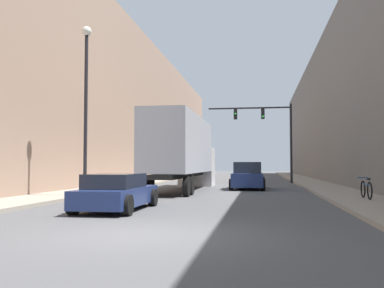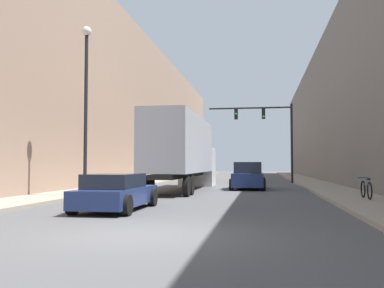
{
  "view_description": "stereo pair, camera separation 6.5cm",
  "coord_description": "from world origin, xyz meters",
  "px_view_note": "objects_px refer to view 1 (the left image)",
  "views": [
    {
      "loc": [
        2.62,
        -9.11,
        1.53
      ],
      "look_at": [
        -0.58,
        11.02,
        2.53
      ],
      "focal_mm": 40.0,
      "sensor_mm": 36.0,
      "label": 1
    },
    {
      "loc": [
        2.69,
        -9.1,
        1.53
      ],
      "look_at": [
        -0.58,
        11.02,
        2.53
      ],
      "focal_mm": 40.0,
      "sensor_mm": 36.0,
      "label": 2
    }
  ],
  "objects_px": {
    "parked_bicycle": "(366,189)",
    "street_lamp": "(86,90)",
    "sedan_car": "(117,192)",
    "traffic_signal_gantry": "(271,128)",
    "semi_truck": "(184,150)",
    "suv_car": "(248,176)"
  },
  "relations": [
    {
      "from": "semi_truck",
      "to": "suv_car",
      "type": "height_order",
      "value": "semi_truck"
    },
    {
      "from": "suv_car",
      "to": "sedan_car",
      "type": "bearing_deg",
      "value": -106.79
    },
    {
      "from": "parked_bicycle",
      "to": "street_lamp",
      "type": "bearing_deg",
      "value": 179.68
    },
    {
      "from": "sedan_car",
      "to": "traffic_signal_gantry",
      "type": "xyz_separation_m",
      "value": [
        5.76,
        23.03,
        4.07
      ]
    },
    {
      "from": "traffic_signal_gantry",
      "to": "parked_bicycle",
      "type": "relative_size",
      "value": 3.91
    },
    {
      "from": "sedan_car",
      "to": "street_lamp",
      "type": "xyz_separation_m",
      "value": [
        -3.06,
        4.5,
        4.38
      ]
    },
    {
      "from": "sedan_car",
      "to": "suv_car",
      "type": "distance_m",
      "value": 14.0
    },
    {
      "from": "sedan_car",
      "to": "traffic_signal_gantry",
      "type": "bearing_deg",
      "value": 75.97
    },
    {
      "from": "semi_truck",
      "to": "parked_bicycle",
      "type": "relative_size",
      "value": 7.09
    },
    {
      "from": "parked_bicycle",
      "to": "suv_car",
      "type": "bearing_deg",
      "value": 119.29
    },
    {
      "from": "parked_bicycle",
      "to": "semi_truck",
      "type": "bearing_deg",
      "value": 141.4
    },
    {
      "from": "traffic_signal_gantry",
      "to": "parked_bicycle",
      "type": "distance_m",
      "value": 19.35
    },
    {
      "from": "suv_car",
      "to": "semi_truck",
      "type": "bearing_deg",
      "value": -153.15
    },
    {
      "from": "suv_car",
      "to": "traffic_signal_gantry",
      "type": "relative_size",
      "value": 0.68
    },
    {
      "from": "traffic_signal_gantry",
      "to": "street_lamp",
      "type": "bearing_deg",
      "value": -115.44
    },
    {
      "from": "street_lamp",
      "to": "semi_truck",
      "type": "bearing_deg",
      "value": 64.67
    },
    {
      "from": "suv_car",
      "to": "traffic_signal_gantry",
      "type": "bearing_deg",
      "value": 79.92
    },
    {
      "from": "sedan_car",
      "to": "semi_truck",
      "type": "bearing_deg",
      "value": 88.78
    },
    {
      "from": "semi_truck",
      "to": "suv_car",
      "type": "distance_m",
      "value": 4.55
    },
    {
      "from": "sedan_car",
      "to": "traffic_signal_gantry",
      "type": "relative_size",
      "value": 0.62
    },
    {
      "from": "traffic_signal_gantry",
      "to": "parked_bicycle",
      "type": "bearing_deg",
      "value": -79.88
    },
    {
      "from": "sedan_car",
      "to": "parked_bicycle",
      "type": "xyz_separation_m",
      "value": [
        9.08,
        4.43,
        -0.07
      ]
    }
  ]
}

